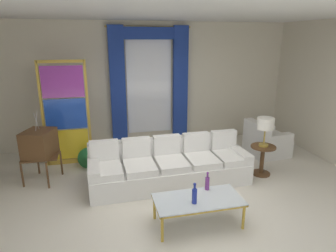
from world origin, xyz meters
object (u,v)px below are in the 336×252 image
object	(u,v)px
couch_white_long	(169,166)
stained_glass_divider	(66,116)
coffee_table	(198,201)
vintage_tv	(39,144)
bottle_blue_decanter	(207,183)
round_side_table	(262,158)
table_lamp_brass	(266,125)
peacock_figurine	(88,159)
armchair_white	(265,143)
bottle_crystal_tall	(194,195)

from	to	relation	value
couch_white_long	stained_glass_divider	size ratio (longest dim) A/B	1.33
coffee_table	vintage_tv	size ratio (longest dim) A/B	0.93
bottle_blue_decanter	round_side_table	xyz separation A→B (m)	(1.55, 1.04, -0.17)
stained_glass_divider	table_lamp_brass	size ratio (longest dim) A/B	3.86
coffee_table	peacock_figurine	xyz separation A→B (m)	(-1.57, 2.30, -0.15)
couch_white_long	table_lamp_brass	xyz separation A→B (m)	(1.86, -0.13, 0.72)
couch_white_long	round_side_table	world-z (taller)	couch_white_long
bottle_blue_decanter	couch_white_long	bearing A→B (deg)	104.62
bottle_blue_decanter	table_lamp_brass	distance (m)	1.93
coffee_table	peacock_figurine	bearing A→B (deg)	124.40
vintage_tv	couch_white_long	bearing A→B (deg)	-14.34
peacock_figurine	round_side_table	size ratio (longest dim) A/B	1.01
coffee_table	stained_glass_divider	world-z (taller)	stained_glass_divider
couch_white_long	vintage_tv	distance (m)	2.43
couch_white_long	stained_glass_divider	world-z (taller)	stained_glass_divider
couch_white_long	armchair_white	world-z (taller)	couch_white_long
vintage_tv	table_lamp_brass	bearing A→B (deg)	-9.85
bottle_crystal_tall	couch_white_long	bearing A→B (deg)	89.87
round_side_table	bottle_crystal_tall	bearing A→B (deg)	-143.90
vintage_tv	round_side_table	size ratio (longest dim) A/B	2.26
couch_white_long	armchair_white	bearing A→B (deg)	17.73
coffee_table	bottle_blue_decanter	world-z (taller)	bottle_blue_decanter
bottle_blue_decanter	stained_glass_divider	size ratio (longest dim) A/B	0.13
coffee_table	table_lamp_brass	world-z (taller)	table_lamp_brass
bottle_blue_decanter	stained_glass_divider	world-z (taller)	stained_glass_divider
armchair_white	round_side_table	size ratio (longest dim) A/B	1.49
couch_white_long	armchair_white	distance (m)	2.61
stained_glass_divider	peacock_figurine	size ratio (longest dim) A/B	3.67
bottle_crystal_tall	coffee_table	bearing A→B (deg)	46.84
coffee_table	armchair_white	bearing A→B (deg)	42.36
armchair_white	table_lamp_brass	xyz separation A→B (m)	(-0.63, -0.93, 0.74)
vintage_tv	armchair_white	xyz separation A→B (m)	(4.80, 0.20, -0.44)
armchair_white	round_side_table	distance (m)	1.12
stained_glass_divider	peacock_figurine	bearing A→B (deg)	-46.45
coffee_table	bottle_blue_decanter	distance (m)	0.34
couch_white_long	bottle_crystal_tall	world-z (taller)	couch_white_long
armchair_white	couch_white_long	bearing A→B (deg)	-162.27
couch_white_long	coffee_table	bearing A→B (deg)	-86.34
vintage_tv	round_side_table	bearing A→B (deg)	-9.85
bottle_crystal_tall	vintage_tv	bearing A→B (deg)	138.01
bottle_crystal_tall	table_lamp_brass	distance (m)	2.36
bottle_blue_decanter	stained_glass_divider	distance (m)	3.35
vintage_tv	coffee_table	bearing A→B (deg)	-39.51
couch_white_long	table_lamp_brass	size ratio (longest dim) A/B	5.15
bottle_blue_decanter	armchair_white	distance (m)	2.94
bottle_blue_decanter	peacock_figurine	world-z (taller)	bottle_blue_decanter
vintage_tv	armchair_white	world-z (taller)	vintage_tv
couch_white_long	coffee_table	distance (m)	1.40
round_side_table	table_lamp_brass	distance (m)	0.67
bottle_crystal_tall	round_side_table	bearing A→B (deg)	36.10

